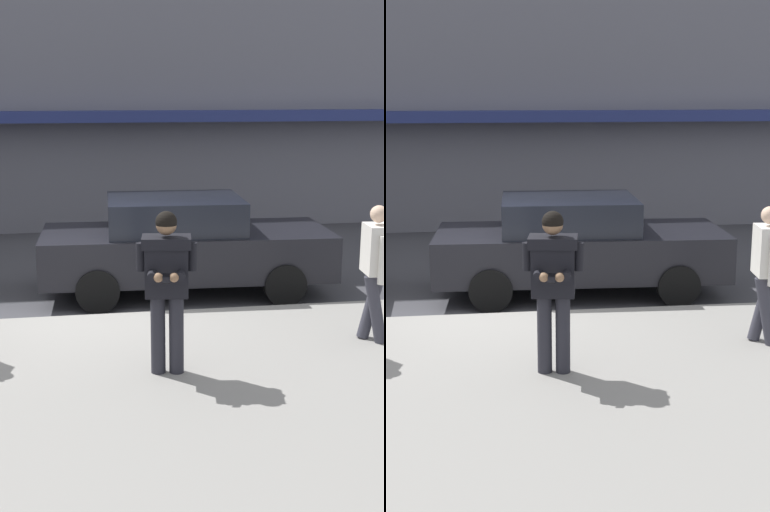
{
  "view_description": "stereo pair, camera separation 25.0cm",
  "coord_description": "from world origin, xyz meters",
  "views": [
    {
      "loc": [
        -0.04,
        -9.72,
        3.18
      ],
      "look_at": [
        1.14,
        -2.61,
        1.49
      ],
      "focal_mm": 50.0,
      "sensor_mm": 36.0,
      "label": 1
    },
    {
      "loc": [
        0.21,
        -9.76,
        3.18
      ],
      "look_at": [
        1.14,
        -2.61,
        1.49
      ],
      "focal_mm": 50.0,
      "sensor_mm": 36.0,
      "label": 2
    }
  ],
  "objects": [
    {
      "name": "man_texting_on_phone",
      "position": [
        0.9,
        -2.43,
        1.25
      ],
      "size": [
        0.64,
        0.62,
        1.81
      ],
      "color": "#23232B",
      "rests_on": "sidewalk"
    },
    {
      "name": "storefront_facade",
      "position": [
        1.0,
        8.49,
        5.21
      ],
      "size": [
        28.0,
        4.7,
        10.43
      ],
      "color": "slate",
      "rests_on": "ground"
    },
    {
      "name": "parked_sedan_mid",
      "position": [
        1.63,
        1.14,
        0.79
      ],
      "size": [
        4.58,
        2.08,
        1.54
      ],
      "color": "black",
      "rests_on": "ground"
    },
    {
      "name": "curb_paint_line",
      "position": [
        1.0,
        0.05,
        0.0
      ],
      "size": [
        28.0,
        0.12,
        0.01
      ],
      "primitive_type": "cube",
      "color": "silver",
      "rests_on": "ground"
    },
    {
      "name": "ground_plane",
      "position": [
        0.0,
        0.0,
        0.0
      ],
      "size": [
        80.0,
        80.0,
        0.0
      ],
      "primitive_type": "plane",
      "color": "#3D3D42"
    },
    {
      "name": "sidewalk",
      "position": [
        1.0,
        -2.85,
        0.07
      ],
      "size": [
        32.0,
        5.3,
        0.14
      ],
      "primitive_type": "cube",
      "color": "gray",
      "rests_on": "ground"
    },
    {
      "name": "pedestrian_in_light_coat",
      "position": [
        3.54,
        -1.82,
        1.11
      ],
      "size": [
        0.36,
        0.6,
        1.7
      ],
      "color": "#33333D",
      "rests_on": "sidewalk"
    }
  ]
}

